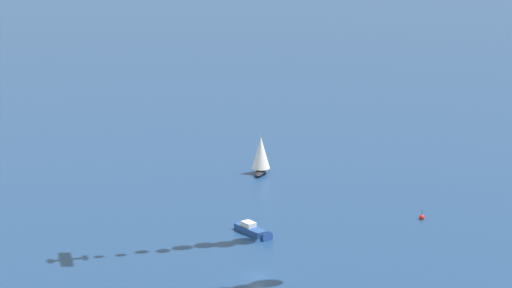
{
  "coord_description": "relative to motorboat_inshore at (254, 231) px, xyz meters",
  "views": [
    {
      "loc": [
        -154.84,
        71.33,
        68.18
      ],
      "look_at": [
        0.04,
        0.25,
        23.38
      ],
      "focal_mm": 74.57,
      "sensor_mm": 36.0,
      "label": 1
    }
  ],
  "objects": [
    {
      "name": "motorboat_inshore",
      "position": [
        0.0,
        0.0,
        0.0
      ],
      "size": [
        9.56,
        4.34,
        2.69
      ],
      "color": "#23478C",
      "rests_on": "ground_plane"
    },
    {
      "name": "marker_buoy",
      "position": [
        -5.48,
        -34.12,
        -0.34
      ],
      "size": [
        1.1,
        1.1,
        2.1
      ],
      "color": "red",
      "rests_on": "ground_plane"
    },
    {
      "name": "sailboat_outer_ring_b",
      "position": [
        37.18,
        -18.61,
        3.68
      ],
      "size": [
        7.26,
        6.17,
        9.66
      ],
      "color": "black",
      "rests_on": "ground_plane"
    },
    {
      "name": "ground_plane",
      "position": [
        -19.09,
        8.18,
        -0.73
      ],
      "size": [
        2000.0,
        2000.0,
        0.0
      ],
      "primitive_type": "plane",
      "color": "navy"
    }
  ]
}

